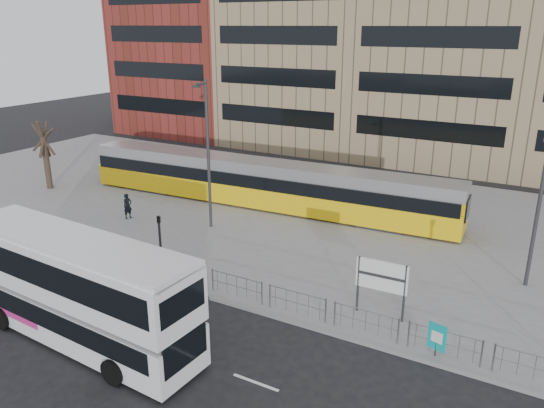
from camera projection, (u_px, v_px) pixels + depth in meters
The scene contains 15 objects.
ground at pixel (189, 293), 24.35m from camera, with size 120.00×120.00×0.00m, color black.
plaza at pixel (304, 214), 34.22m from camera, with size 64.00×24.00×0.15m, color gray.
kerb at pixel (190, 291), 24.37m from camera, with size 64.00×0.25×0.17m, color gray.
building_row at pixel (432, 10), 47.73m from camera, with size 70.40×18.40×31.20m.
pedestrian_barrier at pixel (231, 279), 23.52m from camera, with size 32.07×0.07×1.10m.
road_markings at pixel (146, 342), 20.59m from camera, with size 62.00×0.12×0.01m, color white.
double_decker_bus at pixel (77, 286), 20.02m from camera, with size 10.82×3.18×4.28m.
tram at pixel (261, 183), 35.25m from camera, with size 26.19×3.95×3.07m.
station_sign at pixel (382, 278), 21.62m from camera, with size 2.17×0.17×2.49m.
ad_panel at pixel (437, 338), 19.24m from camera, with size 0.70×0.23×1.33m.
pedestrian at pixel (128, 206), 33.06m from camera, with size 0.58×0.38×1.60m, color black.
traffic_light_west at pixel (160, 238), 25.01m from camera, with size 0.23×0.25×3.10m.
lamp_post_west at pixel (208, 150), 30.41m from camera, with size 0.45×1.04×8.68m.
lamp_post_east at pixel (539, 204), 23.44m from camera, with size 0.45×1.04×7.32m.
bare_tree at pixel (40, 118), 37.77m from camera, with size 4.54×4.54×7.30m.
Camera 1 is at (14.02, -17.05, 11.71)m, focal length 35.00 mm.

